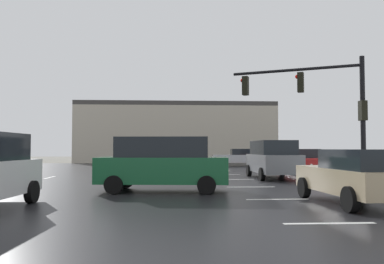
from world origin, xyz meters
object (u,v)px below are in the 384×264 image
traffic_signal_mast (322,98)px  sedan_red (303,161)px  suv_green (163,163)px  suv_grey (273,158)px  sedan_silver (239,157)px  sedan_tan (357,175)px

traffic_signal_mast → sedan_red: traffic_signal_mast is taller
suv_green → suv_grey: bearing=52.4°
sedan_red → suv_grey: (-2.75, -3.02, 0.24)m
traffic_signal_mast → sedan_silver: bearing=-61.9°
traffic_signal_mast → suv_grey: (-1.57, 3.04, -2.91)m
sedan_silver → suv_grey: bearing=89.1°
sedan_tan → sedan_silver: bearing=-4.6°
sedan_silver → sedan_red: same height
sedan_red → suv_green: (-8.59, -9.22, 0.24)m
sedan_red → suv_grey: bearing=-46.2°
sedan_tan → sedan_red: (3.00, 13.03, 0.00)m
sedan_red → sedan_silver: bearing=-175.1°
sedan_red → suv_green: suv_green is taller
sedan_red → suv_green: bearing=-46.9°
traffic_signal_mast → sedan_tan: traffic_signal_mast is taller
traffic_signal_mast → sedan_tan: 7.86m
traffic_signal_mast → sedan_tan: bearing=101.3°
traffic_signal_mast → suv_green: 8.57m
sedan_red → suv_grey: 4.09m
sedan_red → suv_grey: suv_grey is taller
sedan_tan → suv_green: suv_green is taller
traffic_signal_mast → sedan_silver: size_ratio=1.24×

